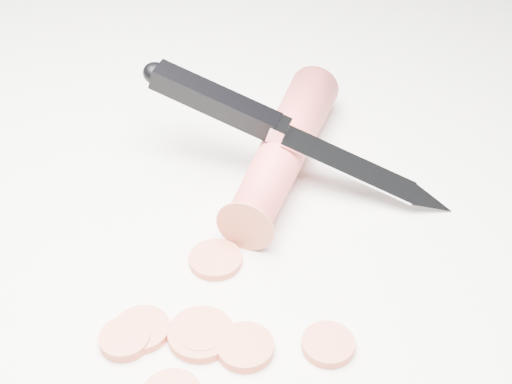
{
  "coord_description": "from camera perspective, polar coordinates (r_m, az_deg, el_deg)",
  "views": [
    {
      "loc": [
        0.03,
        -0.33,
        0.35
      ],
      "look_at": [
        0.02,
        0.06,
        0.02
      ],
      "focal_mm": 50.0,
      "sensor_mm": 36.0,
      "label": 1
    }
  ],
  "objects": [
    {
      "name": "kitchen_knife",
      "position": [
        0.53,
        3.29,
        4.65
      ],
      "size": [
        0.24,
        0.09,
        0.08
      ],
      "primitive_type": null,
      "color": "silver",
      "rests_on": "ground"
    },
    {
      "name": "carrot_slice_0",
      "position": [
        0.44,
        -10.46,
        -11.5
      ],
      "size": [
        0.03,
        0.03,
        0.01
      ],
      "primitive_type": "cylinder",
      "color": "#C45D40",
      "rests_on": "ground"
    },
    {
      "name": "ground",
      "position": [
        0.48,
        -2.17,
        -6.34
      ],
      "size": [
        2.4,
        2.4,
        0.0
      ],
      "primitive_type": "plane",
      "color": "silver",
      "rests_on": "ground"
    },
    {
      "name": "carrot",
      "position": [
        0.55,
        2.3,
        3.52
      ],
      "size": [
        0.09,
        0.19,
        0.04
      ],
      "primitive_type": "cylinder",
      "rotation": [
        1.57,
        0.0,
        -0.28
      ],
      "color": "#DD4642",
      "rests_on": "ground"
    },
    {
      "name": "carrot_slice_7",
      "position": [
        0.45,
        -9.13,
        -10.79
      ],
      "size": [
        0.03,
        0.03,
        0.01
      ],
      "primitive_type": "cylinder",
      "color": "#C45D40",
      "rests_on": "ground"
    },
    {
      "name": "carrot_slice_2",
      "position": [
        0.48,
        -3.26,
        -5.41
      ],
      "size": [
        0.04,
        0.04,
        0.01
      ],
      "primitive_type": "cylinder",
      "color": "#C45D40",
      "rests_on": "ground"
    },
    {
      "name": "carrot_slice_4",
      "position": [
        0.43,
        -0.87,
        -12.3
      ],
      "size": [
        0.03,
        0.03,
        0.01
      ],
      "primitive_type": "cylinder",
      "color": "#C45D40",
      "rests_on": "ground"
    },
    {
      "name": "carrot_slice_6",
      "position": [
        0.44,
        5.79,
        -12.04
      ],
      "size": [
        0.03,
        0.03,
        0.01
      ],
      "primitive_type": "cylinder",
      "color": "#C45D40",
      "rests_on": "ground"
    },
    {
      "name": "carrot_slice_8",
      "position": [
        0.44,
        -4.36,
        -11.1
      ],
      "size": [
        0.03,
        0.03,
        0.01
      ],
      "primitive_type": "cylinder",
      "color": "#C45D40",
      "rests_on": "ground"
    },
    {
      "name": "carrot_slice_5",
      "position": [
        0.44,
        -4.43,
        -11.28
      ],
      "size": [
        0.04,
        0.04,
        0.01
      ],
      "primitive_type": "cylinder",
      "color": "#C45D40",
      "rests_on": "ground"
    }
  ]
}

